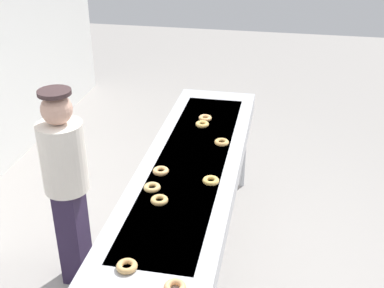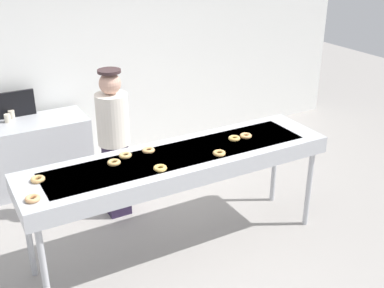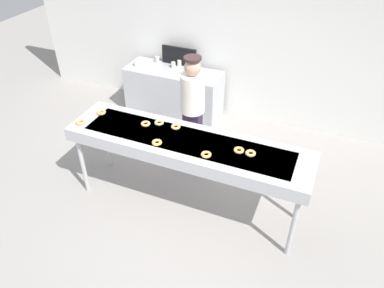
{
  "view_description": "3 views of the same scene",
  "coord_description": "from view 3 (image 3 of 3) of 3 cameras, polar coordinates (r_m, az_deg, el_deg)",
  "views": [
    {
      "loc": [
        -3.23,
        -0.64,
        2.89
      ],
      "look_at": [
        0.07,
        0.01,
        1.14
      ],
      "focal_mm": 46.05,
      "sensor_mm": 36.0,
      "label": 1
    },
    {
      "loc": [
        -1.85,
        -3.55,
        2.95
      ],
      "look_at": [
        0.14,
        0.01,
        1.11
      ],
      "focal_mm": 45.05,
      "sensor_mm": 36.0,
      "label": 2
    },
    {
      "loc": [
        1.42,
        -3.22,
        3.57
      ],
      "look_at": [
        0.09,
        -0.06,
        1.05
      ],
      "focal_mm": 34.74,
      "sensor_mm": 36.0,
      "label": 3
    }
  ],
  "objects": [
    {
      "name": "glazed_donut_7",
      "position": [
        4.19,
        7.21,
        -0.95
      ],
      "size": [
        0.16,
        0.16,
        0.04
      ],
      "primitive_type": "torus",
      "rotation": [
        0.0,
        0.0,
        1.15
      ],
      "color": "#EBBC61",
      "rests_on": "fryer_conveyor"
    },
    {
      "name": "glazed_donut_8",
      "position": [
        4.96,
        -13.76,
        4.73
      ],
      "size": [
        0.14,
        0.14,
        0.04
      ],
      "primitive_type": "torus",
      "rotation": [
        0.0,
        0.0,
        1.8
      ],
      "color": "#E4AF68",
      "rests_on": "fryer_conveyor"
    },
    {
      "name": "paper_cup_1",
      "position": [
        6.75,
        -5.36,
        12.83
      ],
      "size": [
        0.07,
        0.07,
        0.1
      ],
      "primitive_type": "cylinder",
      "color": "beige",
      "rests_on": "prep_counter"
    },
    {
      "name": "glazed_donut_0",
      "position": [
        4.54,
        -2.51,
        2.67
      ],
      "size": [
        0.14,
        0.14,
        0.04
      ],
      "primitive_type": "torus",
      "rotation": [
        0.0,
        0.0,
        0.24
      ],
      "color": "#E8AF6B",
      "rests_on": "fryer_conveyor"
    },
    {
      "name": "glazed_donut_2",
      "position": [
        4.63,
        -7.14,
        3.1
      ],
      "size": [
        0.16,
        0.16,
        0.04
      ],
      "primitive_type": "torus",
      "rotation": [
        0.0,
        0.0,
        2.13
      ],
      "color": "#DCAE64",
      "rests_on": "fryer_conveyor"
    },
    {
      "name": "paper_cup_3",
      "position": [
        6.51,
        -2.88,
        12.05
      ],
      "size": [
        0.07,
        0.07,
        0.1
      ],
      "primitive_type": "cylinder",
      "color": "beige",
      "rests_on": "prep_counter"
    },
    {
      "name": "glazed_donut_5",
      "position": [
        4.63,
        -5.07,
        3.3
      ],
      "size": [
        0.14,
        0.14,
        0.04
      ],
      "primitive_type": "torus",
      "rotation": [
        0.0,
        0.0,
        2.91
      ],
      "color": "#DCB36B",
      "rests_on": "fryer_conveyor"
    },
    {
      "name": "prep_counter",
      "position": [
        6.62,
        -2.81,
        7.89
      ],
      "size": [
        1.67,
        0.61,
        0.85
      ],
      "primitive_type": "cube",
      "color": "#B7BABF",
      "rests_on": "ground"
    },
    {
      "name": "glazed_donut_3",
      "position": [
        4.09,
        2.19,
        -1.63
      ],
      "size": [
        0.16,
        0.16,
        0.04
      ],
      "primitive_type": "torus",
      "rotation": [
        0.0,
        0.0,
        0.4
      ],
      "color": "#E1AA5E",
      "rests_on": "fryer_conveyor"
    },
    {
      "name": "fryer_conveyor",
      "position": [
        4.39,
        -0.78,
        -0.3
      ],
      "size": [
        2.96,
        0.74,
        1.04
      ],
      "color": "#B7BABF",
      "rests_on": "ground"
    },
    {
      "name": "glazed_donut_1",
      "position": [
        4.83,
        -16.74,
        3.24
      ],
      "size": [
        0.14,
        0.14,
        0.04
      ],
      "primitive_type": "torus",
      "rotation": [
        0.0,
        0.0,
        2.96
      ],
      "color": "#ECAB6F",
      "rests_on": "fryer_conveyor"
    },
    {
      "name": "menu_display",
      "position": [
        6.57,
        -2.0,
        13.34
      ],
      "size": [
        0.63,
        0.04,
        0.32
      ],
      "primitive_type": "cube",
      "color": "black",
      "rests_on": "prep_counter"
    },
    {
      "name": "ground_plane",
      "position": [
        5.02,
        -0.69,
        -9.07
      ],
      "size": [
        16.0,
        16.0,
        0.0
      ],
      "primitive_type": "plane",
      "color": "#9E9993"
    },
    {
      "name": "worker_baker",
      "position": [
        5.18,
        0.08,
        5.93
      ],
      "size": [
        0.34,
        0.34,
        1.66
      ],
      "rotation": [
        0.0,
        0.0,
        3.25
      ],
      "color": "#2B1F3B",
      "rests_on": "ground"
    },
    {
      "name": "paper_cup_0",
      "position": [
        6.57,
        -1.96,
        12.31
      ],
      "size": [
        0.07,
        0.07,
        0.1
      ],
      "primitive_type": "cylinder",
      "color": "beige",
      "rests_on": "prep_counter"
    },
    {
      "name": "back_wall",
      "position": [
        6.24,
        8.54,
        15.83
      ],
      "size": [
        8.0,
        0.12,
        2.85
      ],
      "primitive_type": "cube",
      "color": "white",
      "rests_on": "ground"
    },
    {
      "name": "glazed_donut_4",
      "position": [
        4.29,
        -5.41,
        0.24
      ],
      "size": [
        0.17,
        0.17,
        0.04
      ],
      "primitive_type": "torus",
      "rotation": [
        0.0,
        0.0,
        2.44
      ],
      "color": "#ECBC5D",
      "rests_on": "fryer_conveyor"
    },
    {
      "name": "paper_cup_2",
      "position": [
        6.64,
        -8.58,
        12.19
      ],
      "size": [
        0.07,
        0.07,
        0.1
      ],
      "primitive_type": "cylinder",
      "color": "beige",
      "rests_on": "prep_counter"
    },
    {
      "name": "glazed_donut_6",
      "position": [
        4.16,
        8.98,
        -1.41
      ],
      "size": [
        0.15,
        0.15,
        0.04
      ],
      "primitive_type": "torus",
      "rotation": [
        0.0,
        0.0,
        0.34
      ],
      "color": "#EBAE6B",
      "rests_on": "fryer_conveyor"
    }
  ]
}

